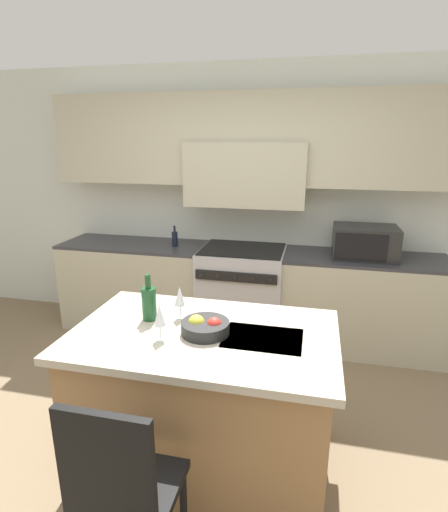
% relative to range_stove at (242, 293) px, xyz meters
% --- Properties ---
extents(ground_plane, '(10.00, 10.00, 0.00)m').
position_rel_range_stove_xyz_m(ground_plane, '(0.00, -1.90, -0.47)').
color(ground_plane, '#7A664C').
extents(back_cabinetry, '(10.00, 0.46, 2.70)m').
position_rel_range_stove_xyz_m(back_cabinetry, '(0.00, 0.27, 1.14)').
color(back_cabinetry, silver).
rests_on(back_cabinetry, ground_plane).
extents(back_counter, '(3.85, 0.62, 0.93)m').
position_rel_range_stove_xyz_m(back_counter, '(0.00, 0.02, -0.01)').
color(back_counter, '#B2AD93').
rests_on(back_counter, ground_plane).
extents(range_stove, '(0.83, 0.70, 0.95)m').
position_rel_range_stove_xyz_m(range_stove, '(0.00, 0.00, 0.00)').
color(range_stove, '#B7B7BC').
rests_on(range_stove, ground_plane).
extents(microwave, '(0.57, 0.41, 0.29)m').
position_rel_range_stove_xyz_m(microwave, '(1.13, 0.02, 0.60)').
color(microwave, black).
rests_on(microwave, back_counter).
extents(kitchen_island, '(1.53, 0.96, 0.91)m').
position_rel_range_stove_xyz_m(kitchen_island, '(0.09, -1.71, -0.01)').
color(kitchen_island, olive).
rests_on(kitchen_island, ground_plane).
extents(island_chair, '(0.42, 0.40, 1.03)m').
position_rel_range_stove_xyz_m(island_chair, '(-0.04, -2.53, 0.11)').
color(island_chair, black).
rests_on(island_chair, ground_plane).
extents(wine_bottle, '(0.09, 0.09, 0.29)m').
position_rel_range_stove_xyz_m(wine_bottle, '(-0.28, -1.63, 0.55)').
color(wine_bottle, '#194723').
rests_on(wine_bottle, kitchen_island).
extents(wine_glass_near, '(0.07, 0.07, 0.21)m').
position_rel_range_stove_xyz_m(wine_glass_near, '(-0.12, -1.86, 0.58)').
color(wine_glass_near, white).
rests_on(wine_glass_near, kitchen_island).
extents(wine_glass_far, '(0.07, 0.07, 0.21)m').
position_rel_range_stove_xyz_m(wine_glass_far, '(-0.10, -1.57, 0.58)').
color(wine_glass_far, white).
rests_on(wine_glass_far, kitchen_island).
extents(fruit_bowl, '(0.28, 0.28, 0.11)m').
position_rel_range_stove_xyz_m(fruit_bowl, '(0.10, -1.73, 0.48)').
color(fruit_bowl, black).
rests_on(fruit_bowl, kitchen_island).
extents(oil_bottle_on_counter, '(0.06, 0.06, 0.21)m').
position_rel_range_stove_xyz_m(oil_bottle_on_counter, '(-0.71, 0.02, 0.53)').
color(oil_bottle_on_counter, black).
rests_on(oil_bottle_on_counter, back_counter).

